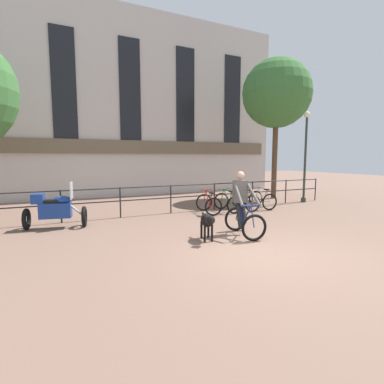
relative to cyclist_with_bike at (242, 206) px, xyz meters
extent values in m
plane|color=#7A5B4C|center=(-0.56, -1.47, -0.76)|extent=(60.00, 60.00, 0.00)
cylinder|color=#232326|center=(-4.31, 3.73, -0.24)|extent=(0.05, 0.05, 1.05)
cylinder|color=#232326|center=(-2.43, 3.73, -0.24)|extent=(0.05, 0.05, 1.05)
cylinder|color=#232326|center=(-0.56, 3.73, -0.24)|extent=(0.05, 0.05, 1.05)
cylinder|color=#232326|center=(1.32, 3.73, -0.24)|extent=(0.05, 0.05, 1.05)
cylinder|color=#232326|center=(3.19, 3.73, -0.24)|extent=(0.05, 0.05, 1.05)
cylinder|color=#232326|center=(5.07, 3.73, -0.24)|extent=(0.05, 0.05, 1.05)
cylinder|color=#232326|center=(6.94, 3.73, -0.24)|extent=(0.05, 0.05, 1.05)
cylinder|color=#232326|center=(-0.56, 3.73, 0.26)|extent=(15.00, 0.04, 0.04)
cylinder|color=#232326|center=(-0.56, 3.73, -0.19)|extent=(15.00, 0.04, 0.04)
cube|color=beige|center=(-0.56, 9.53, 4.11)|extent=(18.00, 0.60, 9.75)
cube|color=brown|center=(-0.56, 9.17, 1.84)|extent=(17.10, 0.12, 0.70)
cube|color=black|center=(-3.71, 9.20, 4.60)|extent=(1.10, 0.06, 5.46)
cube|color=black|center=(-0.56, 9.20, 4.60)|extent=(1.10, 0.06, 5.46)
cube|color=black|center=(2.59, 9.20, 4.60)|extent=(1.10, 0.06, 5.46)
cube|color=black|center=(5.74, 9.20, 4.60)|extent=(1.10, 0.06, 5.46)
torus|color=black|center=(-0.12, -0.68, -0.42)|extent=(0.68, 0.19, 0.68)
torus|color=black|center=(0.08, 0.41, -0.42)|extent=(0.68, 0.19, 0.68)
cylinder|color=navy|center=(-0.05, -0.25, -0.19)|extent=(0.12, 0.49, 0.60)
cylinder|color=navy|center=(0.01, 0.07, -0.22)|extent=(0.08, 0.23, 0.52)
cylinder|color=navy|center=(-0.03, -0.16, 0.07)|extent=(0.16, 0.66, 0.10)
cylinder|color=navy|center=(0.04, 0.19, -0.45)|extent=(0.11, 0.44, 0.08)
cylinder|color=navy|center=(0.05, 0.29, -0.19)|extent=(0.07, 0.26, 0.47)
cylinder|color=navy|center=(-0.11, -0.58, -0.16)|extent=(0.07, 0.23, 0.54)
cylinder|color=navy|center=(-0.09, -0.48, 0.10)|extent=(0.48, 0.12, 0.03)
cube|color=black|center=(0.03, 0.17, 0.06)|extent=(0.16, 0.26, 0.05)
cube|color=#56514C|center=(0.03, 0.17, 0.39)|extent=(0.39, 0.28, 0.60)
sphere|color=tan|center=(0.03, 0.17, 0.83)|extent=(0.22, 0.22, 0.22)
cylinder|color=#56514C|center=(-0.23, -0.12, 0.37)|extent=(0.27, 0.71, 0.60)
cylinder|color=#56514C|center=(0.18, -0.19, 0.37)|extent=(0.15, 0.72, 0.60)
cylinder|color=black|center=(-0.06, 0.08, -0.25)|extent=(0.13, 0.31, 0.69)
cylinder|color=black|center=(0.08, 0.06, -0.19)|extent=(0.19, 0.32, 0.58)
ellipsoid|color=black|center=(-1.12, -0.04, -0.26)|extent=(0.43, 0.65, 0.33)
cylinder|color=black|center=(-1.18, -0.27, -0.24)|extent=(0.22, 0.22, 0.19)
sphere|color=black|center=(-1.23, -0.44, -0.17)|extent=(0.21, 0.21, 0.21)
cone|color=black|center=(-1.25, -0.53, -0.19)|extent=(0.14, 0.15, 0.12)
cylinder|color=black|center=(-1.02, 0.31, -0.20)|extent=(0.11, 0.21, 0.12)
cylinder|color=black|center=(-1.26, -0.20, -0.55)|extent=(0.06, 0.06, 0.43)
cylinder|color=black|center=(-1.08, -0.25, -0.55)|extent=(0.06, 0.06, 0.43)
cylinder|color=black|center=(-1.15, 0.17, -0.55)|extent=(0.06, 0.06, 0.43)
cylinder|color=black|center=(-0.98, 0.12, -0.55)|extent=(0.06, 0.06, 0.43)
torus|color=black|center=(-3.72, 2.83, -0.45)|extent=(0.25, 0.63, 0.62)
torus|color=black|center=(-5.25, 3.16, -0.45)|extent=(0.25, 0.63, 0.62)
cube|color=navy|center=(-4.48, 2.99, -0.23)|extent=(0.93, 0.57, 0.44)
ellipsoid|color=navy|center=(-4.29, 2.95, 0.07)|extent=(0.54, 0.41, 0.24)
cube|color=black|center=(-4.59, 3.02, 0.04)|extent=(0.61, 0.41, 0.10)
cylinder|color=#B2B2B7|center=(-3.91, 2.87, -0.27)|extent=(0.44, 0.15, 0.41)
cube|color=silver|center=(-4.04, 2.90, 0.34)|extent=(0.12, 0.44, 0.50)
cube|color=navy|center=(-4.93, 3.09, 0.13)|extent=(0.39, 0.42, 0.28)
torus|color=black|center=(0.78, 3.60, -0.43)|extent=(0.66, 0.17, 0.66)
torus|color=black|center=(0.60, 2.56, -0.43)|extent=(0.66, 0.17, 0.66)
cylinder|color=maroon|center=(0.71, 3.19, -0.20)|extent=(0.11, 0.46, 0.58)
cylinder|color=maroon|center=(0.66, 2.88, -0.24)|extent=(0.07, 0.22, 0.51)
cylinder|color=maroon|center=(0.69, 3.10, 0.05)|extent=(0.14, 0.63, 0.10)
cylinder|color=maroon|center=(0.64, 2.77, -0.46)|extent=(0.10, 0.42, 0.07)
cylinder|color=maroon|center=(0.62, 2.67, -0.21)|extent=(0.06, 0.25, 0.46)
cylinder|color=maroon|center=(0.76, 3.50, -0.18)|extent=(0.06, 0.21, 0.52)
cylinder|color=maroon|center=(0.75, 3.41, 0.08)|extent=(0.48, 0.11, 0.03)
cube|color=black|center=(0.64, 2.79, 0.03)|extent=(0.16, 0.26, 0.05)
torus|color=black|center=(1.56, 3.60, -0.43)|extent=(0.66, 0.10, 0.66)
torus|color=black|center=(1.49, 2.55, -0.43)|extent=(0.66, 0.10, 0.66)
cylinder|color=#194C2D|center=(1.54, 3.19, -0.20)|extent=(0.06, 0.47, 0.58)
cylinder|color=#194C2D|center=(1.52, 2.88, -0.24)|extent=(0.05, 0.22, 0.51)
cylinder|color=#194C2D|center=(1.53, 3.10, 0.05)|extent=(0.07, 0.63, 0.10)
cylinder|color=#194C2D|center=(1.51, 2.76, -0.46)|extent=(0.05, 0.42, 0.07)
cylinder|color=#194C2D|center=(1.50, 2.67, -0.21)|extent=(0.04, 0.25, 0.46)
cylinder|color=#194C2D|center=(1.56, 3.51, -0.18)|extent=(0.04, 0.21, 0.52)
cylinder|color=#194C2D|center=(1.55, 3.41, 0.08)|extent=(0.48, 0.06, 0.03)
cube|color=black|center=(1.51, 2.78, 0.03)|extent=(0.14, 0.25, 0.05)
torus|color=black|center=(2.43, 3.60, -0.43)|extent=(0.66, 0.14, 0.66)
torus|color=black|center=(2.31, 2.56, -0.43)|extent=(0.66, 0.14, 0.66)
cylinder|color=#9E998E|center=(2.38, 3.19, -0.20)|extent=(0.09, 0.47, 0.58)
cylinder|color=#9E998E|center=(2.35, 2.88, -0.24)|extent=(0.06, 0.22, 0.51)
cylinder|color=#9E998E|center=(2.37, 3.10, 0.05)|extent=(0.11, 0.63, 0.10)
cylinder|color=#9E998E|center=(2.33, 2.77, -0.46)|extent=(0.08, 0.42, 0.07)
cylinder|color=#9E998E|center=(2.32, 2.67, -0.21)|extent=(0.05, 0.25, 0.46)
cylinder|color=#9E998E|center=(2.42, 3.51, -0.18)|extent=(0.05, 0.21, 0.52)
cylinder|color=#9E998E|center=(2.41, 3.41, 0.08)|extent=(0.48, 0.09, 0.03)
cube|color=black|center=(2.33, 2.79, 0.03)|extent=(0.15, 0.25, 0.05)
torus|color=black|center=(3.28, 3.60, -0.43)|extent=(0.66, 0.15, 0.66)
torus|color=black|center=(3.14, 2.56, -0.43)|extent=(0.66, 0.15, 0.66)
cylinder|color=#9E998E|center=(3.22, 3.19, -0.20)|extent=(0.10, 0.47, 0.58)
cylinder|color=#9E998E|center=(3.18, 2.88, -0.24)|extent=(0.06, 0.22, 0.51)
cylinder|color=#9E998E|center=(3.21, 3.10, 0.05)|extent=(0.12, 0.63, 0.10)
cylinder|color=#9E998E|center=(3.17, 2.77, -0.46)|extent=(0.08, 0.42, 0.07)
cylinder|color=#9E998E|center=(3.15, 2.67, -0.21)|extent=(0.06, 0.25, 0.46)
cylinder|color=#9E998E|center=(3.27, 3.50, -0.18)|extent=(0.05, 0.21, 0.52)
cylinder|color=#9E998E|center=(3.25, 3.41, 0.08)|extent=(0.48, 0.09, 0.03)
cube|color=black|center=(3.17, 2.79, 0.03)|extent=(0.15, 0.25, 0.05)
cylinder|color=#2D382D|center=(6.02, 3.57, -0.66)|extent=(0.22, 0.22, 0.20)
cylinder|color=#2D382D|center=(6.02, 3.57, 1.17)|extent=(0.10, 0.10, 3.86)
sphere|color=silver|center=(6.02, 3.57, 3.21)|extent=(0.28, 0.28, 0.28)
cylinder|color=brown|center=(5.65, 5.20, 1.36)|extent=(0.26, 0.26, 4.25)
sphere|color=#386B33|center=(5.65, 5.20, 4.41)|extent=(3.35, 3.35, 3.35)
camera|label=1|loc=(-4.70, -6.50, 1.32)|focal=28.00mm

